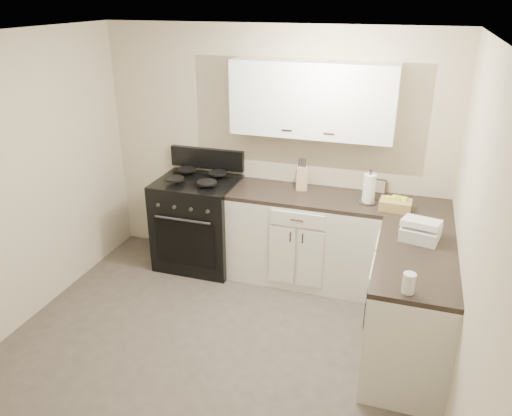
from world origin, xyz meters
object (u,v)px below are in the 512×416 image
(knife_block, at_px, (302,178))
(paper_towel, at_px, (369,189))
(stove, at_px, (199,224))
(wicker_basket, at_px, (395,205))
(countertop_grill, at_px, (420,233))

(knife_block, height_order, paper_towel, paper_towel)
(stove, height_order, wicker_basket, wicker_basket)
(stove, distance_m, paper_towel, 1.86)
(stove, xyz_separation_m, countertop_grill, (2.24, -0.63, 0.53))
(wicker_basket, bearing_deg, knife_block, 165.62)
(stove, relative_size, knife_block, 4.22)
(countertop_grill, bearing_deg, wicker_basket, 124.06)
(paper_towel, bearing_deg, knife_block, 168.10)
(knife_block, xyz_separation_m, countertop_grill, (1.16, -0.78, -0.07))
(knife_block, distance_m, paper_towel, 0.69)
(paper_towel, bearing_deg, stove, -179.95)
(stove, height_order, countertop_grill, countertop_grill)
(knife_block, bearing_deg, countertop_grill, -51.92)
(wicker_basket, distance_m, countertop_grill, 0.58)
(wicker_basket, bearing_deg, countertop_grill, -67.27)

